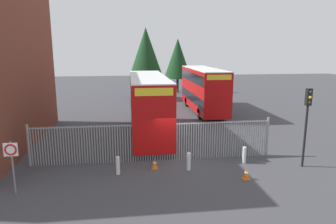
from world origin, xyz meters
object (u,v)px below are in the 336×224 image
object	(u,v)px
double_decker_bus_behind_fence_left	(203,88)
bollard_center_front	(189,161)
bollard_near_left	(118,165)
traffic_cone_mid_forecourt	(246,174)
double_decker_bus_near_gate	(148,103)
speed_limit_sign_post	(11,156)
traffic_cone_by_gate	(155,164)
bollard_near_right	(244,155)
traffic_light_kerbside	(307,113)

from	to	relation	value
double_decker_bus_behind_fence_left	bollard_center_front	bearing A→B (deg)	-106.51
bollard_near_left	traffic_cone_mid_forecourt	xyz separation A→B (m)	(6.29, -1.43, -0.19)
double_decker_bus_near_gate	double_decker_bus_behind_fence_left	distance (m)	10.18
traffic_cone_mid_forecourt	double_decker_bus_near_gate	bearing A→B (deg)	116.69
double_decker_bus_near_gate	bollard_center_front	size ratio (longest dim) A/B	11.38
speed_limit_sign_post	traffic_cone_by_gate	bearing A→B (deg)	17.71
traffic_cone_mid_forecourt	bollard_near_right	bearing A→B (deg)	71.71
bollard_center_front	traffic_cone_by_gate	bearing A→B (deg)	167.06
traffic_cone_by_gate	speed_limit_sign_post	distance (m)	6.88
bollard_near_left	speed_limit_sign_post	world-z (taller)	speed_limit_sign_post
bollard_near_left	bollard_center_front	xyz separation A→B (m)	(3.70, 0.08, 0.00)
bollard_near_left	traffic_cone_mid_forecourt	bearing A→B (deg)	-12.80
traffic_cone_mid_forecourt	traffic_light_kerbside	bearing A→B (deg)	18.09
traffic_cone_mid_forecourt	traffic_light_kerbside	distance (m)	4.72
double_decker_bus_near_gate	bollard_near_right	xyz separation A→B (m)	(4.96, -6.41, -1.95)
bollard_near_right	traffic_cone_mid_forecourt	bearing A→B (deg)	-108.29
traffic_cone_by_gate	traffic_cone_mid_forecourt	size ratio (longest dim) A/B	1.00
double_decker_bus_near_gate	bollard_near_right	size ratio (longest dim) A/B	11.38
traffic_cone_mid_forecourt	speed_limit_sign_post	world-z (taller)	speed_limit_sign_post
bollard_center_front	double_decker_bus_behind_fence_left	bearing A→B (deg)	73.49
double_decker_bus_near_gate	bollard_center_front	distance (m)	7.43
traffic_cone_by_gate	bollard_near_right	bearing A→B (deg)	1.80
traffic_cone_by_gate	traffic_light_kerbside	world-z (taller)	traffic_light_kerbside
bollard_center_front	bollard_near_right	xyz separation A→B (m)	(3.28, 0.57, 0.00)
bollard_near_left	speed_limit_sign_post	size ratio (longest dim) A/B	0.40
double_decker_bus_near_gate	double_decker_bus_behind_fence_left	bearing A→B (deg)	52.87
double_decker_bus_behind_fence_left	bollard_center_front	xyz separation A→B (m)	(-4.47, -15.09, -1.95)
bollard_near_left	bollard_center_front	distance (m)	3.70
double_decker_bus_behind_fence_left	bollard_center_front	world-z (taller)	double_decker_bus_behind_fence_left
speed_limit_sign_post	traffic_light_kerbside	xyz separation A→B (m)	(14.46, 1.32, 1.21)
double_decker_bus_behind_fence_left	traffic_cone_mid_forecourt	distance (m)	16.85
double_decker_bus_behind_fence_left	bollard_near_left	bearing A→B (deg)	-118.30
speed_limit_sign_post	traffic_cone_mid_forecourt	bearing A→B (deg)	0.64
bollard_center_front	traffic_cone_by_gate	distance (m)	1.83
bollard_near_left	double_decker_bus_near_gate	bearing A→B (deg)	73.98
traffic_cone_mid_forecourt	speed_limit_sign_post	xyz separation A→B (m)	(-10.77, -0.12, 1.49)
traffic_cone_mid_forecourt	speed_limit_sign_post	size ratio (longest dim) A/B	0.25
double_decker_bus_behind_fence_left	speed_limit_sign_post	world-z (taller)	double_decker_bus_behind_fence_left
double_decker_bus_near_gate	traffic_cone_mid_forecourt	world-z (taller)	double_decker_bus_near_gate
double_decker_bus_near_gate	traffic_light_kerbside	size ratio (longest dim) A/B	2.51
bollard_near_left	bollard_center_front	size ratio (longest dim) A/B	1.00
traffic_cone_mid_forecourt	bollard_near_left	bearing A→B (deg)	167.20
traffic_light_kerbside	bollard_near_right	bearing A→B (deg)	163.70
bollard_near_left	traffic_light_kerbside	size ratio (longest dim) A/B	0.22
double_decker_bus_near_gate	double_decker_bus_behind_fence_left	size ratio (longest dim) A/B	1.00
bollard_near_left	bollard_near_right	bearing A→B (deg)	5.33
traffic_light_kerbside	traffic_cone_by_gate	bearing A→B (deg)	174.91
bollard_near_right	traffic_light_kerbside	size ratio (longest dim) A/B	0.22
bollard_near_left	speed_limit_sign_post	bearing A→B (deg)	-160.89
double_decker_bus_behind_fence_left	bollard_near_right	distance (m)	14.70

